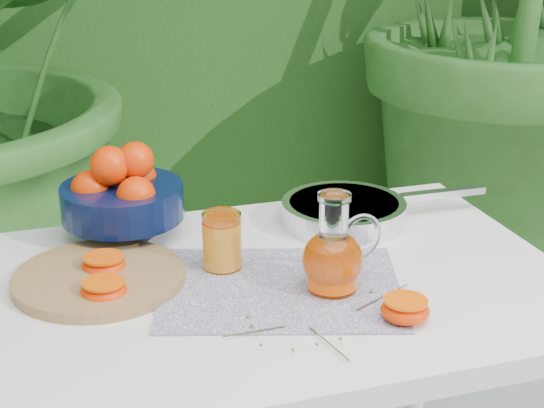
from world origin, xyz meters
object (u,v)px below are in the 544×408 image
object	(u,v)px
fruit_bowl	(121,194)
juice_pitcher	(334,257)
white_table	(275,321)
saute_pan	(346,211)
cutting_board	(99,278)

from	to	relation	value
fruit_bowl	juice_pitcher	xyz separation A→B (m)	(0.30, -0.34, -0.02)
fruit_bowl	white_table	bearing A→B (deg)	-51.01
white_table	juice_pitcher	world-z (taller)	juice_pitcher
juice_pitcher	saute_pan	size ratio (longest dim) A/B	0.39
white_table	cutting_board	distance (m)	0.31
white_table	juice_pitcher	xyz separation A→B (m)	(0.08, -0.07, 0.14)
juice_pitcher	saute_pan	world-z (taller)	juice_pitcher
white_table	saute_pan	world-z (taller)	saute_pan
fruit_bowl	saute_pan	bearing A→B (deg)	-9.62
cutting_board	juice_pitcher	bearing A→B (deg)	-21.56
cutting_board	fruit_bowl	bearing A→B (deg)	70.50
cutting_board	fruit_bowl	world-z (taller)	fruit_bowl
cutting_board	fruit_bowl	xyz separation A→B (m)	(0.07, 0.20, 0.07)
cutting_board	saute_pan	world-z (taller)	saute_pan
white_table	cutting_board	bearing A→B (deg)	165.39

